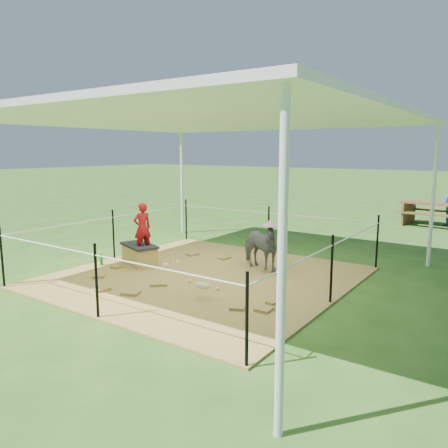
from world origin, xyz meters
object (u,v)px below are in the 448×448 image
Objects in this scene: foal at (203,284)px; picnic_table_near at (432,214)px; pony at (258,246)px; woman at (142,223)px; straw_bale at (139,255)px; green_bottle at (101,260)px.

picnic_table_near is (1.54, 8.80, 0.09)m from foal.
picnic_table_near is (1.66, 7.01, -0.12)m from pony.
foal is at bearing -154.56° from pony.
woman is 2.18m from pony.
straw_bale is 0.83× the size of woman.
green_bottle is 9.41m from picnic_table_near.
straw_bale is at bearing 39.29° from green_bottle.
woman reaches higher than green_bottle.
foal is at bearing -8.38° from green_bottle.
straw_bale reaches higher than green_bottle.
picnic_table_near reaches higher than green_bottle.
green_bottle is 0.21× the size of pony.
straw_bale is 8.77m from picnic_table_near.
green_bottle is 0.13× the size of picnic_table_near.
green_bottle is (-0.55, -0.45, -0.06)m from straw_bale.
foal is (0.12, -1.79, -0.21)m from pony.
straw_bale is 2.25m from pony.
pony is 0.62× the size of picnic_table_near.
pony is at bearing 24.99° from straw_bale.
woman is at bearing -108.82° from picnic_table_near.
green_bottle is (-0.65, -0.45, -0.70)m from woman.
green_bottle is at bearing -35.40° from woman.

